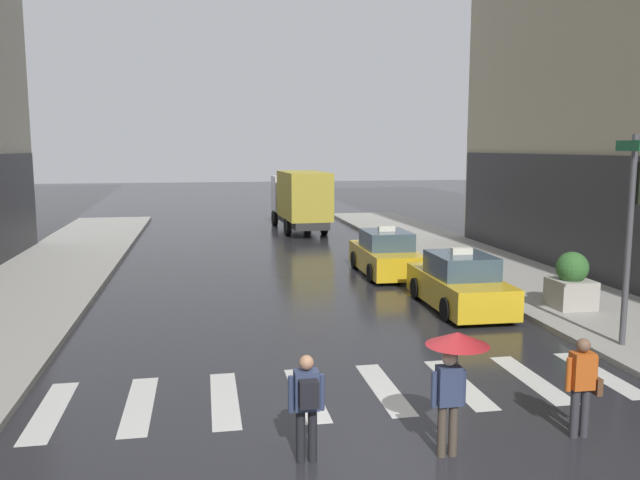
{
  "coord_description": "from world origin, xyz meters",
  "views": [
    {
      "loc": [
        -2.61,
        -8.75,
        4.67
      ],
      "look_at": [
        0.4,
        8.0,
        2.24
      ],
      "focal_mm": 36.58,
      "sensor_mm": 36.0,
      "label": 1
    }
  ],
  "objects_px": {
    "taxi_second": "(386,255)",
    "pedestrian_with_backpack": "(307,400)",
    "pedestrian_with_handbag": "(582,382)",
    "planter_near_corner": "(571,282)",
    "box_truck": "(300,198)",
    "pedestrian_with_umbrella": "(454,360)",
    "traffic_light_pole": "(635,211)",
    "taxi_lead": "(459,284)"
  },
  "relations": [
    {
      "from": "taxi_second",
      "to": "pedestrian_with_backpack",
      "type": "xyz_separation_m",
      "value": [
        -5.15,
        -13.86,
        0.25
      ]
    },
    {
      "from": "pedestrian_with_handbag",
      "to": "planter_near_corner",
      "type": "xyz_separation_m",
      "value": [
        4.28,
        7.4,
        -0.06
      ]
    },
    {
      "from": "taxi_second",
      "to": "pedestrian_with_handbag",
      "type": "bearing_deg",
      "value": -92.71
    },
    {
      "from": "box_truck",
      "to": "pedestrian_with_backpack",
      "type": "xyz_separation_m",
      "value": [
        -3.89,
        -26.68,
        -0.88
      ]
    },
    {
      "from": "planter_near_corner",
      "to": "taxi_second",
      "type": "bearing_deg",
      "value": 119.64
    },
    {
      "from": "taxi_second",
      "to": "pedestrian_with_handbag",
      "type": "xyz_separation_m",
      "value": [
        -0.65,
        -13.78,
        0.21
      ]
    },
    {
      "from": "taxi_second",
      "to": "pedestrian_with_umbrella",
      "type": "xyz_separation_m",
      "value": [
        -2.94,
        -14.02,
        0.79
      ]
    },
    {
      "from": "traffic_light_pole",
      "to": "planter_near_corner",
      "type": "height_order",
      "value": "traffic_light_pole"
    },
    {
      "from": "box_truck",
      "to": "pedestrian_with_backpack",
      "type": "bearing_deg",
      "value": -98.29
    },
    {
      "from": "traffic_light_pole",
      "to": "pedestrian_with_handbag",
      "type": "height_order",
      "value": "traffic_light_pole"
    },
    {
      "from": "taxi_lead",
      "to": "traffic_light_pole",
      "type": "bearing_deg",
      "value": -62.96
    },
    {
      "from": "traffic_light_pole",
      "to": "taxi_second",
      "type": "xyz_separation_m",
      "value": [
        -2.97,
        9.82,
        -2.53
      ]
    },
    {
      "from": "traffic_light_pole",
      "to": "taxi_lead",
      "type": "xyz_separation_m",
      "value": [
        -2.27,
        4.45,
        -2.53
      ]
    },
    {
      "from": "pedestrian_with_umbrella",
      "to": "pedestrian_with_backpack",
      "type": "xyz_separation_m",
      "value": [
        -2.21,
        0.16,
        -0.54
      ]
    },
    {
      "from": "traffic_light_pole",
      "to": "planter_near_corner",
      "type": "xyz_separation_m",
      "value": [
        0.66,
        3.44,
        -2.38
      ]
    },
    {
      "from": "traffic_light_pole",
      "to": "planter_near_corner",
      "type": "distance_m",
      "value": 4.24
    },
    {
      "from": "taxi_second",
      "to": "pedestrian_with_handbag",
      "type": "distance_m",
      "value": 13.79
    },
    {
      "from": "box_truck",
      "to": "pedestrian_with_handbag",
      "type": "relative_size",
      "value": 4.62
    },
    {
      "from": "box_truck",
      "to": "planter_near_corner",
      "type": "height_order",
      "value": "box_truck"
    },
    {
      "from": "pedestrian_with_handbag",
      "to": "planter_near_corner",
      "type": "bearing_deg",
      "value": 59.92
    },
    {
      "from": "taxi_lead",
      "to": "taxi_second",
      "type": "relative_size",
      "value": 1.0
    },
    {
      "from": "traffic_light_pole",
      "to": "box_truck",
      "type": "relative_size",
      "value": 0.63
    },
    {
      "from": "pedestrian_with_umbrella",
      "to": "taxi_second",
      "type": "bearing_deg",
      "value": 78.16
    },
    {
      "from": "taxi_second",
      "to": "pedestrian_with_umbrella",
      "type": "distance_m",
      "value": 14.35
    },
    {
      "from": "traffic_light_pole",
      "to": "pedestrian_with_umbrella",
      "type": "bearing_deg",
      "value": -144.57
    },
    {
      "from": "taxi_second",
      "to": "planter_near_corner",
      "type": "bearing_deg",
      "value": -60.36
    },
    {
      "from": "taxi_second",
      "to": "planter_near_corner",
      "type": "relative_size",
      "value": 2.85
    },
    {
      "from": "traffic_light_pole",
      "to": "taxi_lead",
      "type": "bearing_deg",
      "value": 117.04
    },
    {
      "from": "pedestrian_with_backpack",
      "to": "planter_near_corner",
      "type": "distance_m",
      "value": 11.54
    },
    {
      "from": "pedestrian_with_handbag",
      "to": "planter_near_corner",
      "type": "distance_m",
      "value": 8.55
    },
    {
      "from": "pedestrian_with_handbag",
      "to": "pedestrian_with_umbrella",
      "type": "bearing_deg",
      "value": -173.85
    },
    {
      "from": "traffic_light_pole",
      "to": "box_truck",
      "type": "height_order",
      "value": "traffic_light_pole"
    },
    {
      "from": "taxi_lead",
      "to": "pedestrian_with_handbag",
      "type": "bearing_deg",
      "value": -99.11
    },
    {
      "from": "taxi_second",
      "to": "pedestrian_with_umbrella",
      "type": "bearing_deg",
      "value": -101.84
    },
    {
      "from": "pedestrian_with_umbrella",
      "to": "pedestrian_with_backpack",
      "type": "bearing_deg",
      "value": 175.84
    },
    {
      "from": "pedestrian_with_umbrella",
      "to": "pedestrian_with_handbag",
      "type": "xyz_separation_m",
      "value": [
        2.29,
        0.25,
        -0.58
      ]
    },
    {
      "from": "pedestrian_with_umbrella",
      "to": "pedestrian_with_handbag",
      "type": "distance_m",
      "value": 2.37
    },
    {
      "from": "traffic_light_pole",
      "to": "planter_near_corner",
      "type": "bearing_deg",
      "value": 79.08
    },
    {
      "from": "pedestrian_with_umbrella",
      "to": "box_truck",
      "type": "bearing_deg",
      "value": 86.43
    },
    {
      "from": "box_truck",
      "to": "pedestrian_with_umbrella",
      "type": "distance_m",
      "value": 26.89
    },
    {
      "from": "pedestrian_with_umbrella",
      "to": "planter_near_corner",
      "type": "relative_size",
      "value": 1.21
    },
    {
      "from": "traffic_light_pole",
      "to": "pedestrian_with_handbag",
      "type": "relative_size",
      "value": 2.91
    }
  ]
}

